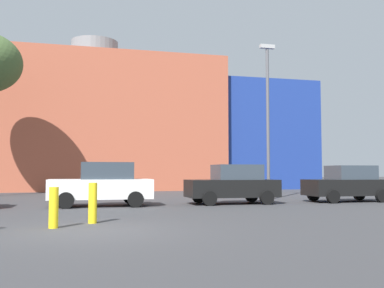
{
  "coord_description": "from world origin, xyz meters",
  "views": [
    {
      "loc": [
        -0.19,
        -11.33,
        1.45
      ],
      "look_at": [
        4.72,
        8.06,
        2.7
      ],
      "focal_mm": 41.51,
      "sensor_mm": 36.0,
      "label": 1
    }
  ],
  "objects_px": {
    "parked_car_4": "(348,184)",
    "bollard_yellow_1": "(54,208)",
    "bollard_yellow_0": "(93,203)",
    "street_lamp": "(268,111)",
    "parked_car_3": "(233,184)",
    "parked_car_2": "(102,184)"
  },
  "relations": [
    {
      "from": "parked_car_2",
      "to": "parked_car_3",
      "type": "bearing_deg",
      "value": 180.0
    },
    {
      "from": "street_lamp",
      "to": "parked_car_3",
      "type": "bearing_deg",
      "value": -140.32
    },
    {
      "from": "bollard_yellow_1",
      "to": "street_lamp",
      "type": "bearing_deg",
      "value": 42.76
    },
    {
      "from": "bollard_yellow_0",
      "to": "street_lamp",
      "type": "distance_m",
      "value": 13.14
    },
    {
      "from": "bollard_yellow_1",
      "to": "street_lamp",
      "type": "relative_size",
      "value": 0.13
    },
    {
      "from": "bollard_yellow_1",
      "to": "bollard_yellow_0",
      "type": "bearing_deg",
      "value": 40.99
    },
    {
      "from": "street_lamp",
      "to": "bollard_yellow_1",
      "type": "bearing_deg",
      "value": -137.24
    },
    {
      "from": "parked_car_2",
      "to": "parked_car_4",
      "type": "xyz_separation_m",
      "value": [
        11.74,
        -0.0,
        -0.05
      ]
    },
    {
      "from": "parked_car_3",
      "to": "bollard_yellow_0",
      "type": "relative_size",
      "value": 3.6
    },
    {
      "from": "parked_car_2",
      "to": "parked_car_4",
      "type": "bearing_deg",
      "value": 180.0
    },
    {
      "from": "parked_car_4",
      "to": "bollard_yellow_1",
      "type": "distance_m",
      "value": 15.09
    },
    {
      "from": "parked_car_3",
      "to": "bollard_yellow_1",
      "type": "xyz_separation_m",
      "value": [
        -7.4,
        -7.11,
        -0.35
      ]
    },
    {
      "from": "parked_car_2",
      "to": "parked_car_3",
      "type": "relative_size",
      "value": 1.04
    },
    {
      "from": "bollard_yellow_0",
      "to": "street_lamp",
      "type": "relative_size",
      "value": 0.14
    },
    {
      "from": "parked_car_3",
      "to": "bollard_yellow_1",
      "type": "bearing_deg",
      "value": 43.83
    },
    {
      "from": "parked_car_3",
      "to": "street_lamp",
      "type": "xyz_separation_m",
      "value": [
        2.76,
        2.29,
        3.73
      ]
    },
    {
      "from": "parked_car_2",
      "to": "bollard_yellow_1",
      "type": "relative_size",
      "value": 4.04
    },
    {
      "from": "parked_car_2",
      "to": "street_lamp",
      "type": "bearing_deg",
      "value": -165.11
    },
    {
      "from": "parked_car_3",
      "to": "parked_car_4",
      "type": "bearing_deg",
      "value": 180.0
    },
    {
      "from": "bollard_yellow_1",
      "to": "street_lamp",
      "type": "height_order",
      "value": "street_lamp"
    },
    {
      "from": "parked_car_3",
      "to": "bollard_yellow_0",
      "type": "xyz_separation_m",
      "value": [
        -6.4,
        -6.23,
        -0.31
      ]
    },
    {
      "from": "bollard_yellow_0",
      "to": "parked_car_2",
      "type": "bearing_deg",
      "value": 84.91
    }
  ]
}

